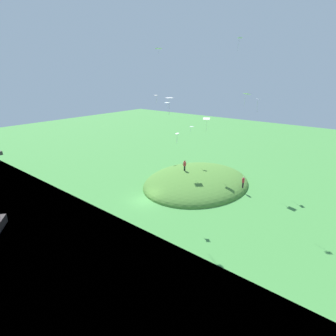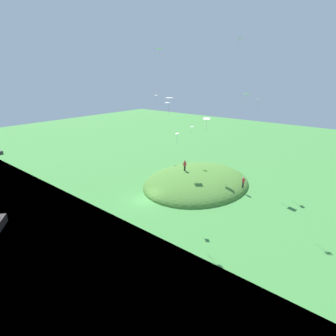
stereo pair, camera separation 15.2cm
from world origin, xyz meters
TOP-DOWN VIEW (x-y plane):
  - ground_plane at (0.00, 0.00)m, footprint 160.00×160.00m
  - grass_hill at (10.25, -2.30)m, footprint 20.12×16.68m
  - person_with_child at (9.38, -0.34)m, footprint 0.50×0.50m
  - person_on_hilltop at (11.70, -9.98)m, footprint 0.47×0.47m
  - kite_0 at (12.57, -2.30)m, footprint 1.15×1.32m
  - kite_1 at (14.00, 1.58)m, footprint 0.55×0.71m
  - kite_2 at (16.48, 12.22)m, footprint 0.86×0.73m
  - kite_3 at (-0.30, -4.72)m, footprint 1.06×0.89m
  - kite_4 at (17.80, -8.66)m, footprint 0.93×0.92m
  - kite_5 at (11.71, -7.38)m, footprint 0.68×0.74m
  - kite_6 at (17.62, 10.19)m, footprint 0.92×1.21m
  - kite_7 at (16.46, -7.16)m, footprint 1.17×1.40m
  - kite_8 at (13.96, 9.20)m, footprint 1.43×1.43m
  - kite_9 at (1.05, -4.91)m, footprint 0.73×0.72m

SIDE VIEW (x-z plane):
  - ground_plane at x=0.00m, z-range 0.00..0.00m
  - grass_hill at x=10.25m, z-range -2.16..2.16m
  - person_on_hilltop at x=11.70m, z-range 1.03..2.87m
  - person_with_child at x=9.38m, z-range 2.32..4.15m
  - kite_1 at x=14.00m, z-range 8.13..9.30m
  - kite_9 at x=1.05m, z-range 9.82..11.05m
  - kite_0 at x=12.57m, z-range 9.63..11.75m
  - kite_6 at x=17.62m, z-range 11.20..13.09m
  - kite_2 at x=16.48m, z-range 12.67..14.37m
  - kite_4 at x=17.80m, z-range 12.63..14.84m
  - kite_7 at x=16.46m, z-range 13.67..15.67m
  - kite_3 at x=-0.30m, z-range 13.85..15.93m
  - kite_8 at x=13.96m, z-range 21.45..22.70m
  - kite_5 at x=11.71m, z-range 21.32..23.02m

